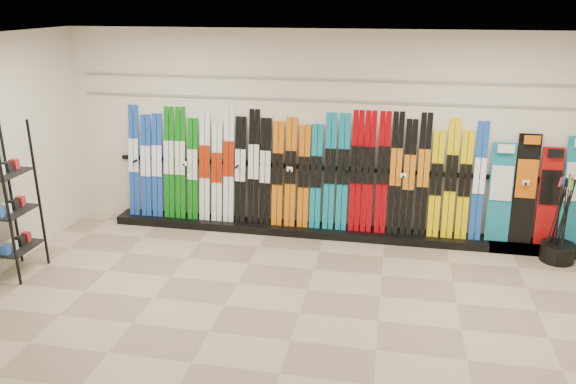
# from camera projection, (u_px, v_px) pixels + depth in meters

# --- Properties ---
(floor) EXTENTS (8.00, 8.00, 0.00)m
(floor) POSITION_uv_depth(u_px,v_px,m) (300.00, 313.00, 6.39)
(floor) COLOR gray
(floor) RESTS_ON ground
(back_wall) EXTENTS (8.00, 0.00, 8.00)m
(back_wall) POSITION_uv_depth(u_px,v_px,m) (329.00, 135.00, 8.22)
(back_wall) COLOR beige
(back_wall) RESTS_ON floor
(ceiling) EXTENTS (8.00, 8.00, 0.00)m
(ceiling) POSITION_uv_depth(u_px,v_px,m) (302.00, 41.00, 5.41)
(ceiling) COLOR silver
(ceiling) RESTS_ON back_wall
(ski_rack_base) EXTENTS (8.00, 0.40, 0.12)m
(ski_rack_base) POSITION_uv_depth(u_px,v_px,m) (340.00, 232.00, 8.44)
(ski_rack_base) COLOR black
(ski_rack_base) RESTS_ON floor
(skis) EXTENTS (5.37, 0.30, 1.81)m
(skis) POSITION_uv_depth(u_px,v_px,m) (298.00, 172.00, 8.35)
(skis) COLOR #1949B4
(skis) RESTS_ON ski_rack_base
(snowboards) EXTENTS (1.58, 0.24, 1.57)m
(snowboards) POSITION_uv_depth(u_px,v_px,m) (549.00, 192.00, 7.74)
(snowboards) COLOR #14728C
(snowboards) RESTS_ON ski_rack_base
(accessory_rack) EXTENTS (0.40, 0.60, 1.98)m
(accessory_rack) POSITION_uv_depth(u_px,v_px,m) (9.00, 201.00, 7.02)
(accessory_rack) COLOR black
(accessory_rack) RESTS_ON floor
(pole_bin) EXTENTS (0.45, 0.45, 0.25)m
(pole_bin) POSITION_uv_depth(u_px,v_px,m) (557.00, 252.00, 7.63)
(pole_bin) COLOR black
(pole_bin) RESTS_ON floor
(ski_poles) EXTENTS (0.29, 0.41, 1.18)m
(ski_poles) POSITION_uv_depth(u_px,v_px,m) (561.00, 220.00, 7.43)
(ski_poles) COLOR black
(ski_poles) RESTS_ON pole_bin
(slatwall_rail_0) EXTENTS (7.60, 0.02, 0.03)m
(slatwall_rail_0) POSITION_uv_depth(u_px,v_px,m) (330.00, 101.00, 8.04)
(slatwall_rail_0) COLOR gray
(slatwall_rail_0) RESTS_ON back_wall
(slatwall_rail_1) EXTENTS (7.60, 0.02, 0.03)m
(slatwall_rail_1) POSITION_uv_depth(u_px,v_px,m) (330.00, 80.00, 7.94)
(slatwall_rail_1) COLOR gray
(slatwall_rail_1) RESTS_ON back_wall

